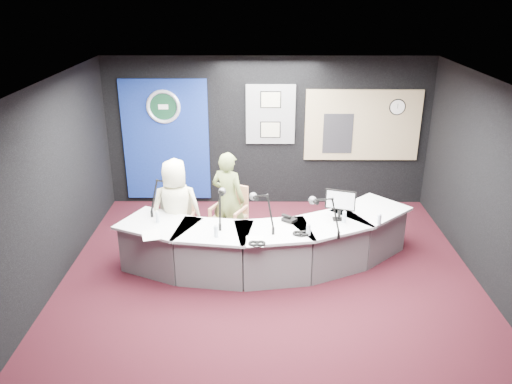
{
  "coord_description": "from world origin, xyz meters",
  "views": [
    {
      "loc": [
        -0.15,
        -6.26,
        3.97
      ],
      "look_at": [
        -0.2,
        0.8,
        1.1
      ],
      "focal_mm": 36.0,
      "sensor_mm": 36.0,
      "label": 1
    }
  ],
  "objects_px": {
    "person_man": "(176,208)",
    "person_woman": "(228,199)",
    "armchair_right": "(229,214)",
    "broadcast_desk": "(266,243)",
    "armchair_left": "(177,227)"
  },
  "relations": [
    {
      "from": "armchair_right",
      "to": "person_woman",
      "type": "relative_size",
      "value": 0.67
    },
    {
      "from": "person_woman",
      "to": "person_man",
      "type": "bearing_deg",
      "value": 51.08
    },
    {
      "from": "person_man",
      "to": "person_woman",
      "type": "xyz_separation_m",
      "value": [
        0.78,
        0.37,
        -0.0
      ]
    },
    {
      "from": "broadcast_desk",
      "to": "person_man",
      "type": "xyz_separation_m",
      "value": [
        -1.38,
        0.35,
        0.41
      ]
    },
    {
      "from": "person_woman",
      "to": "broadcast_desk",
      "type": "bearing_deg",
      "value": 154.87
    },
    {
      "from": "broadcast_desk",
      "to": "armchair_right",
      "type": "relative_size",
      "value": 4.3
    },
    {
      "from": "armchair_left",
      "to": "person_woman",
      "type": "bearing_deg",
      "value": 28.47
    },
    {
      "from": "person_man",
      "to": "broadcast_desk",
      "type": "bearing_deg",
      "value": 161.41
    },
    {
      "from": "armchair_right",
      "to": "person_man",
      "type": "bearing_deg",
      "value": -128.31
    },
    {
      "from": "armchair_left",
      "to": "person_woman",
      "type": "xyz_separation_m",
      "value": [
        0.78,
        0.37,
        0.31
      ]
    },
    {
      "from": "person_man",
      "to": "armchair_left",
      "type": "bearing_deg",
      "value": 180.0
    },
    {
      "from": "broadcast_desk",
      "to": "person_woman",
      "type": "relative_size",
      "value": 2.88
    },
    {
      "from": "person_man",
      "to": "person_woman",
      "type": "height_order",
      "value": "person_man"
    },
    {
      "from": "armchair_left",
      "to": "armchair_right",
      "type": "xyz_separation_m",
      "value": [
        0.78,
        0.37,
        0.05
      ]
    },
    {
      "from": "armchair_right",
      "to": "person_woman",
      "type": "bearing_deg",
      "value": 0.0
    }
  ]
}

